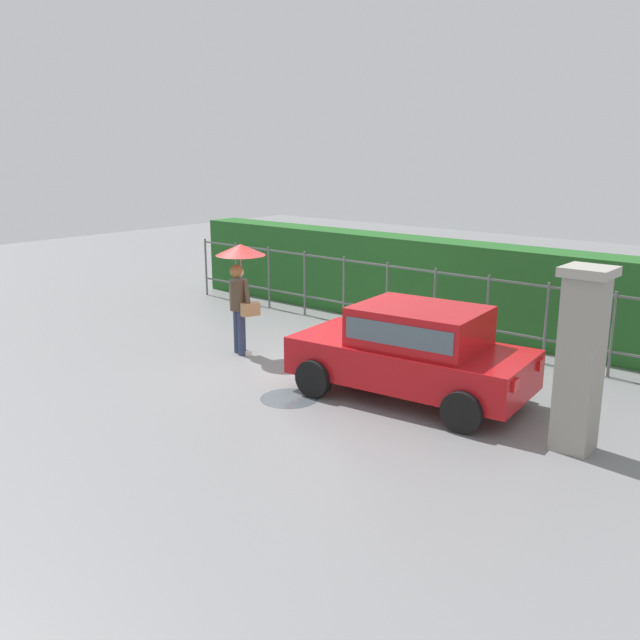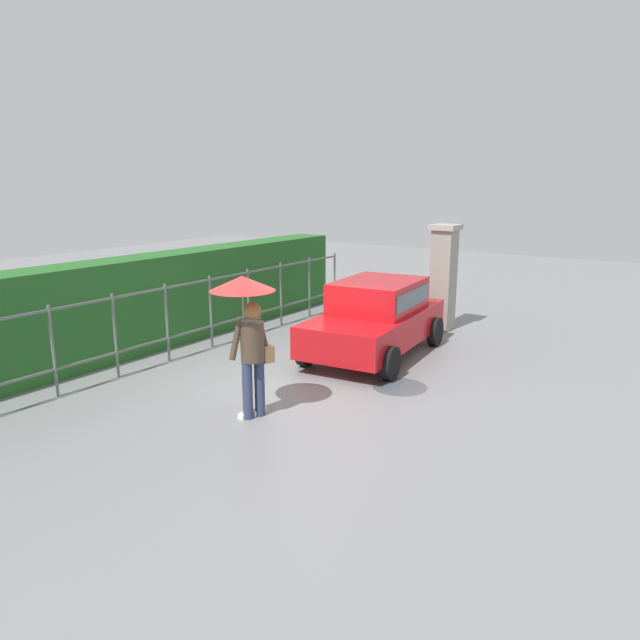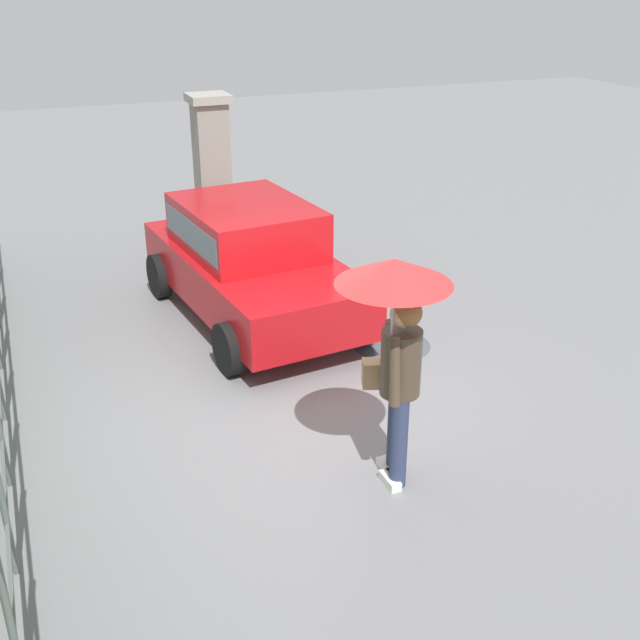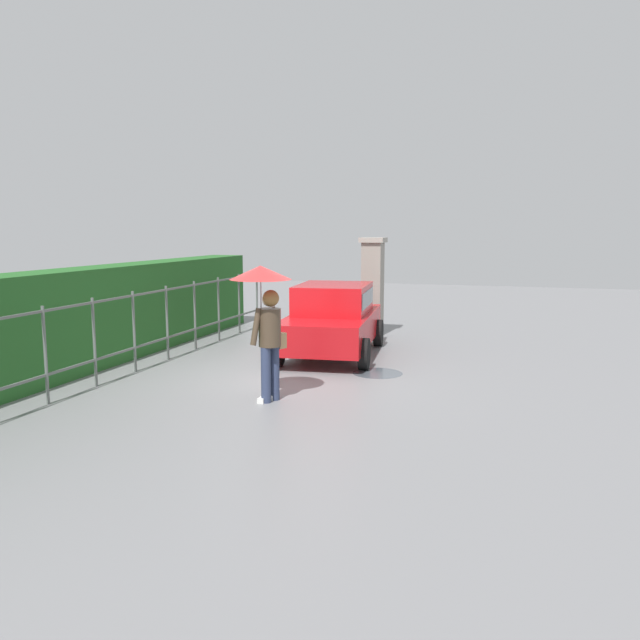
# 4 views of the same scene
# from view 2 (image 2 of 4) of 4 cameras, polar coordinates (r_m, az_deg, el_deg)

# --- Properties ---
(ground_plane) EXTENTS (40.00, 40.00, 0.00)m
(ground_plane) POSITION_cam_2_polar(r_m,az_deg,el_deg) (10.34, -2.75, -5.81)
(ground_plane) COLOR slate
(car) EXTENTS (3.87, 2.17, 1.48)m
(car) POSITION_cam_2_polar(r_m,az_deg,el_deg) (11.68, 5.43, 0.49)
(car) COLOR #B71116
(car) RESTS_ON ground
(pedestrian) EXTENTS (0.94, 0.94, 2.09)m
(pedestrian) POSITION_cam_2_polar(r_m,az_deg,el_deg) (8.43, -7.01, 0.47)
(pedestrian) COLOR #2D3856
(pedestrian) RESTS_ON ground
(gate_pillar) EXTENTS (0.60, 0.60, 2.42)m
(gate_pillar) POSITION_cam_2_polar(r_m,az_deg,el_deg) (13.84, 11.80, 4.13)
(gate_pillar) COLOR gray
(gate_pillar) RESTS_ON ground
(fence_section) EXTENTS (11.68, 0.05, 1.50)m
(fence_section) POSITION_cam_2_polar(r_m,az_deg,el_deg) (11.56, -14.56, 0.08)
(fence_section) COLOR #59605B
(fence_section) RESTS_ON ground
(hedge_row) EXTENTS (12.63, 0.90, 1.90)m
(hedge_row) POSITION_cam_2_polar(r_m,az_deg,el_deg) (12.36, -17.89, 1.30)
(hedge_row) COLOR #235B23
(hedge_row) RESTS_ON ground
(puddle_near) EXTENTS (0.92, 0.92, 0.00)m
(puddle_near) POSITION_cam_2_polar(r_m,az_deg,el_deg) (10.10, 7.68, -6.40)
(puddle_near) COLOR #4C545B
(puddle_near) RESTS_ON ground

